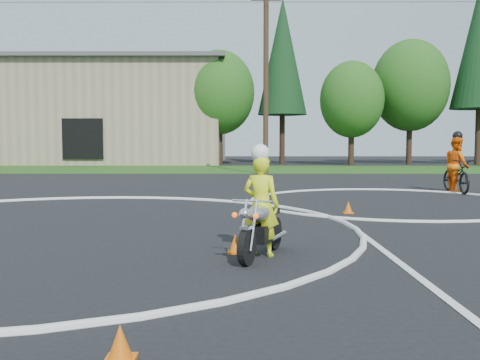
{
  "coord_description": "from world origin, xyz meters",
  "views": [
    {
      "loc": [
        3.73,
        -7.47,
        1.74
      ],
      "look_at": [
        3.7,
        1.53,
        1.1
      ],
      "focal_mm": 40.0,
      "sensor_mm": 36.0,
      "label": 1
    }
  ],
  "objects": [
    {
      "name": "rider_second_grp",
      "position": [
        11.19,
        11.05,
        0.75
      ],
      "size": [
        0.79,
        2.22,
        2.13
      ],
      "rotation": [
        0.0,
        0.0,
        -0.01
      ],
      "color": "black",
      "rests_on": "ground"
    },
    {
      "name": "primary_motorcycle",
      "position": [
        4.01,
        0.5,
        0.45
      ],
      "size": [
        0.87,
        1.67,
        0.92
      ],
      "rotation": [
        0.0,
        0.0,
        -0.38
      ],
      "color": "black",
      "rests_on": "ground"
    },
    {
      "name": "grass_strip",
      "position": [
        0.0,
        27.0,
        0.01
      ],
      "size": [
        120.0,
        10.0,
        0.02
      ],
      "primitive_type": "cube",
      "color": "#1E4714",
      "rests_on": "ground"
    },
    {
      "name": "utility_poles",
      "position": [
        5.0,
        21.0,
        5.2
      ],
      "size": [
        41.6,
        1.12,
        10.0
      ],
      "color": "#473321",
      "rests_on": "ground"
    },
    {
      "name": "course_markings",
      "position": [
        2.17,
        4.35,
        0.01
      ],
      "size": [
        19.05,
        19.05,
        0.12
      ],
      "color": "silver",
      "rests_on": "ground"
    },
    {
      "name": "traffic_cones",
      "position": [
        3.99,
        3.06,
        0.14
      ],
      "size": [
        20.31,
        14.06,
        0.3
      ],
      "color": "#E2610B",
      "rests_on": "ground"
    },
    {
      "name": "treeline",
      "position": [
        14.78,
        34.61,
        6.62
      ],
      "size": [
        38.2,
        8.1,
        14.52
      ],
      "color": "#382619",
      "rests_on": "ground"
    },
    {
      "name": "rider_primary_grp",
      "position": [
        4.02,
        0.63,
        0.83
      ],
      "size": [
        0.66,
        0.55,
        1.71
      ],
      "rotation": [
        0.0,
        0.0,
        -0.38
      ],
      "color": "#E6F91A",
      "rests_on": "ground"
    }
  ]
}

